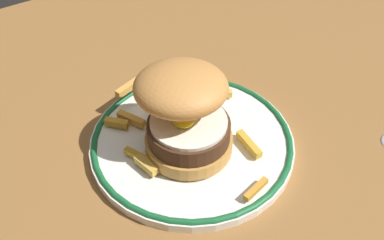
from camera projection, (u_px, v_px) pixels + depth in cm
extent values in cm
cube|color=olive|center=(221.00, 150.00, 59.20)|extent=(124.29, 100.67, 4.00)
cylinder|color=white|center=(192.00, 143.00, 56.60)|extent=(26.02, 26.02, 1.20)
torus|color=#196033|center=(192.00, 139.00, 56.19)|extent=(25.62, 25.62, 0.80)
cylinder|color=#C88B3F|center=(187.00, 140.00, 54.27)|extent=(10.74, 10.74, 1.80)
cylinder|color=#422716|center=(187.00, 128.00, 52.86)|extent=(10.00, 10.00, 2.31)
cylinder|color=white|center=(187.00, 120.00, 51.89)|extent=(9.20, 9.20, 0.50)
ellipsoid|color=yellow|center=(184.00, 121.00, 50.83)|extent=(2.60, 2.60, 1.40)
ellipsoid|color=#CB8643|center=(181.00, 87.00, 50.01)|extent=(15.33, 15.42, 5.40)
cube|color=gold|center=(160.00, 81.00, 63.51)|extent=(2.63, 4.15, 0.89)
cube|color=gold|center=(148.00, 168.00, 51.63)|extent=(1.63, 3.45, 0.97)
cube|color=#E9B449|center=(217.00, 94.00, 61.41)|extent=(3.96, 2.88, 0.92)
cube|color=gold|center=(116.00, 123.00, 57.15)|extent=(2.81, 2.93, 0.92)
cube|color=gold|center=(130.00, 86.00, 59.78)|extent=(4.83, 2.25, 0.90)
cube|color=gold|center=(131.00, 119.00, 57.68)|extent=(2.58, 4.08, 0.91)
cube|color=gold|center=(141.00, 157.00, 52.95)|extent=(2.61, 4.53, 0.74)
cube|color=orange|center=(256.00, 189.00, 49.52)|extent=(3.81, 1.53, 0.71)
cube|color=gold|center=(249.00, 144.00, 54.45)|extent=(1.28, 4.58, 0.89)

